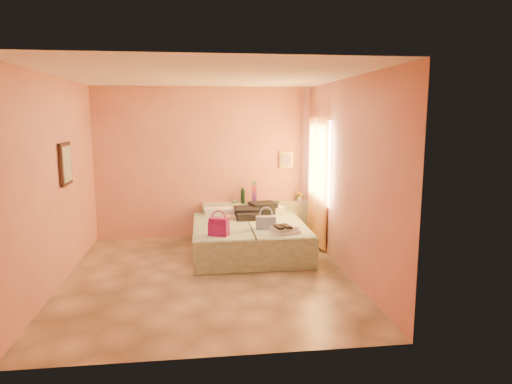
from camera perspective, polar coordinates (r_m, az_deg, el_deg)
ground at (r=6.69m, az=-6.00°, el=-10.39°), size 4.50×4.50×0.00m
room_walls at (r=6.88m, az=-4.65°, el=5.45°), size 4.02×4.51×2.81m
headboard_ledge at (r=8.68m, az=0.10°, el=-3.44°), size 2.05×0.30×0.65m
bed_left at (r=7.62m, az=-4.22°, el=-5.89°), size 0.91×2.01×0.50m
bed_right at (r=7.72m, az=2.50°, el=-5.68°), size 0.91×2.01×0.50m
water_bottle at (r=8.52m, az=-1.66°, el=-0.53°), size 0.08×0.08×0.27m
rainbow_box at (r=8.53m, az=-0.24°, el=-0.02°), size 0.10×0.10×0.42m
small_dish at (r=8.63m, az=-2.60°, el=-1.23°), size 0.12×0.12×0.03m
green_book at (r=8.63m, az=2.39°, el=-1.24°), size 0.17×0.12×0.03m
flower_vase at (r=8.77m, az=5.48°, el=-0.41°), size 0.19×0.19×0.23m
magenta_handbag at (r=6.85m, az=-4.67°, el=-4.32°), size 0.33×0.27×0.27m
khaki_garment at (r=7.98m, az=-3.06°, el=-3.14°), size 0.34×0.29×0.05m
clothes_pile at (r=8.13m, az=-0.10°, el=-2.34°), size 0.77×0.77×0.20m
blue_handbag at (r=7.23m, az=1.25°, el=-3.85°), size 0.32×0.15×0.20m
towel_stack at (r=7.00m, az=3.75°, el=-4.74°), size 0.44×0.41×0.10m
sandal_pair at (r=6.93m, az=3.34°, el=-4.34°), size 0.23×0.29×0.03m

